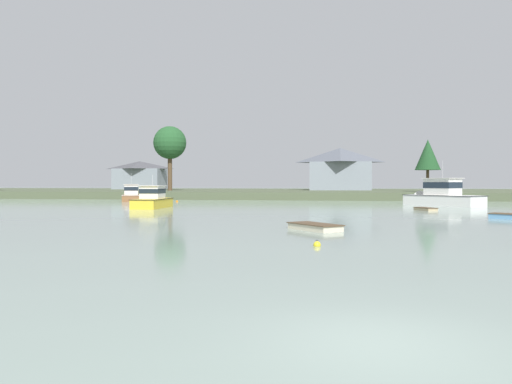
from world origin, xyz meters
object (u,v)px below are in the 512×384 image
dinghy_sand (426,209)px  cruiser_white (436,199)px  cruiser_wood (131,197)px  mooring_buoy_orange (177,201)px  cruiser_yellow (155,202)px  mooring_buoy_yellow (317,245)px  dinghy_cream (315,228)px

dinghy_sand → cruiser_white: size_ratio=0.30×
cruiser_wood → mooring_buoy_orange: cruiser_wood is taller
cruiser_yellow → cruiser_white: bearing=18.0°
mooring_buoy_yellow → cruiser_yellow: bearing=121.2°
cruiser_yellow → mooring_buoy_yellow: 35.95m
dinghy_sand → cruiser_yellow: size_ratio=0.37×
cruiser_wood → mooring_buoy_orange: bearing=-17.7°
dinghy_sand → cruiser_yellow: cruiser_yellow is taller
cruiser_white → mooring_buoy_yellow: cruiser_white is taller
mooring_buoy_yellow → mooring_buoy_orange: bearing=114.4°
cruiser_white → mooring_buoy_yellow: size_ratio=26.31×
mooring_buoy_orange → mooring_buoy_yellow: (21.09, -46.46, 0.00)m
dinghy_sand → dinghy_cream: (-10.16, -22.04, 0.03)m
cruiser_white → cruiser_wood: bearing=169.4°
dinghy_cream → cruiser_wood: (-28.58, 41.50, 0.45)m
dinghy_sand → mooring_buoy_yellow: bearing=-108.4°
dinghy_cream → cruiser_wood: cruiser_wood is taller
mooring_buoy_yellow → dinghy_cream: bearing=92.7°
dinghy_sand → cruiser_wood: (-38.74, 19.47, 0.48)m
cruiser_wood → mooring_buoy_yellow: bearing=-59.4°
cruiser_yellow → cruiser_wood: cruiser_wood is taller
cruiser_yellow → cruiser_white: 33.40m
dinghy_cream → cruiser_yellow: size_ratio=0.47×
cruiser_yellow → cruiser_wood: (-10.28, 18.22, 0.01)m
cruiser_yellow → mooring_buoy_yellow: cruiser_yellow is taller
dinghy_sand → dinghy_cream: dinghy_cream is taller
dinghy_cream → cruiser_yellow: 29.62m
cruiser_yellow → mooring_buoy_yellow: size_ratio=21.15×
cruiser_white → mooring_buoy_orange: (-34.20, 5.38, -0.72)m
dinghy_cream → mooring_buoy_yellow: (0.35, -7.45, -0.07)m
dinghy_cream → cruiser_white: cruiser_white is taller
dinghy_cream → mooring_buoy_yellow: dinghy_cream is taller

